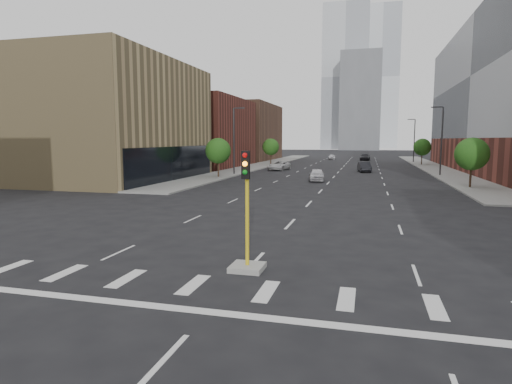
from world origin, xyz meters
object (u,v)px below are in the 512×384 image
at_px(median_traffic_signal, 247,245).
at_px(car_distant, 332,157).
at_px(car_deep_right, 365,157).
at_px(car_far_left, 279,165).
at_px(car_mid_right, 364,167).
at_px(car_near_left, 317,175).

xyz_separation_m(median_traffic_signal, car_distant, (-4.20, 89.74, -0.31)).
bearing_deg(car_distant, car_deep_right, -21.36).
bearing_deg(car_far_left, median_traffic_signal, -70.84).
relative_size(car_mid_right, car_far_left, 0.87).
distance_m(car_near_left, car_distant, 54.79).
xyz_separation_m(car_near_left, car_mid_right, (5.22, 15.86, 0.02)).
bearing_deg(car_near_left, median_traffic_signal, -93.42).
xyz_separation_m(car_near_left, car_deep_right, (5.05, 52.56, 0.05)).
relative_size(car_deep_right, car_distant, 1.38).
bearing_deg(median_traffic_signal, car_near_left, 92.45).
height_order(median_traffic_signal, car_distant, median_traffic_signal).
height_order(median_traffic_signal, car_far_left, median_traffic_signal).
relative_size(median_traffic_signal, car_distant, 1.13).
xyz_separation_m(car_deep_right, car_distant, (-7.75, 2.16, -0.12)).
height_order(median_traffic_signal, car_mid_right, median_traffic_signal).
bearing_deg(car_deep_right, car_mid_right, -87.28).
height_order(median_traffic_signal, car_deep_right, median_traffic_signal).
bearing_deg(car_mid_right, car_deep_right, 81.99).
bearing_deg(car_near_left, car_far_left, 109.63).
xyz_separation_m(median_traffic_signal, car_deep_right, (3.55, 87.58, -0.19)).
bearing_deg(car_deep_right, car_far_left, -107.31).
bearing_deg(car_mid_right, car_far_left, 168.73).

